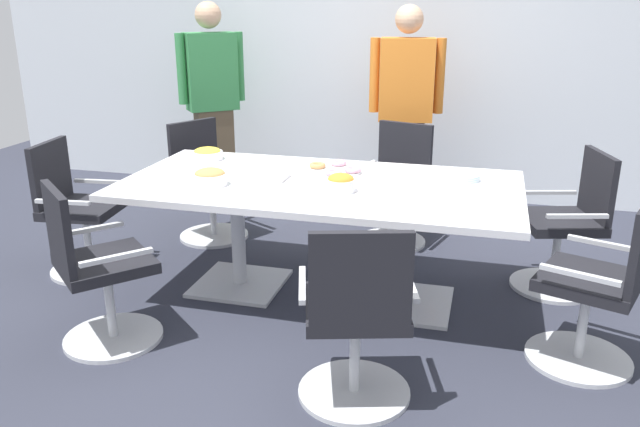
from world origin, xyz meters
TOP-DOWN VIEW (x-y plane):
  - ground_plane at (0.00, 0.00)m, footprint 10.00×10.00m
  - back_wall at (0.00, 2.40)m, footprint 8.00×0.10m
  - conference_table at (0.00, 0.00)m, footprint 2.40×1.20m
  - office_chair_0 at (1.57, -0.43)m, footprint 0.69×0.69m
  - office_chair_1 at (1.50, 0.51)m, footprint 0.67×0.67m
  - office_chair_2 at (0.31, 1.09)m, footprint 0.67×0.67m
  - office_chair_3 at (-1.13, 0.82)m, footprint 0.73×0.73m
  - office_chair_4 at (-1.70, -0.05)m, footprint 0.60×0.60m
  - office_chair_5 at (-1.00, -0.89)m, footprint 0.76×0.76m
  - office_chair_6 at (0.46, -1.06)m, footprint 0.67×0.67m
  - person_standing_0 at (-1.47, 1.73)m, footprint 0.52×0.45m
  - person_standing_1 at (0.28, 1.70)m, footprint 0.62×0.27m
  - snack_bowl_cookies at (-0.62, -0.23)m, footprint 0.20×0.20m
  - snack_bowl_chips_yellow at (-0.90, 0.36)m, footprint 0.21×0.21m
  - snack_bowl_chips_orange at (0.17, -0.16)m, footprint 0.17×0.17m
  - donut_platter at (0.03, 0.27)m, footprint 0.35×0.36m
  - plate_stack at (0.84, 0.27)m, footprint 0.19×0.19m
  - napkin_pile at (-0.31, -0.00)m, footprint 0.18×0.18m

SIDE VIEW (x-z plane):
  - ground_plane at x=0.00m, z-range -0.01..0.00m
  - office_chair_0 at x=1.57m, z-range -0.05..0.86m
  - office_chair_1 at x=1.50m, z-range -0.05..0.86m
  - office_chair_2 at x=0.31m, z-range -0.05..0.86m
  - office_chair_3 at x=-1.13m, z-range -0.05..0.86m
  - office_chair_4 at x=-1.70m, z-range -0.05..0.86m
  - office_chair_5 at x=-1.00m, z-range -0.05..0.86m
  - office_chair_6 at x=0.46m, z-range -0.05..0.86m
  - conference_table at x=0.00m, z-range 0.25..1.00m
  - donut_platter at x=0.03m, z-range 0.75..0.79m
  - plate_stack at x=0.84m, z-range 0.75..0.79m
  - napkin_pile at x=-0.31m, z-range 0.75..0.80m
  - snack_bowl_chips_yellow at x=-0.90m, z-range 0.75..0.83m
  - snack_bowl_cookies at x=-0.62m, z-range 0.75..0.85m
  - snack_bowl_chips_orange at x=0.17m, z-range 0.75..0.86m
  - person_standing_1 at x=0.28m, z-range 0.04..1.81m
  - person_standing_0 at x=-1.47m, z-range 0.04..1.83m
  - back_wall at x=0.00m, z-range 0.00..2.80m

